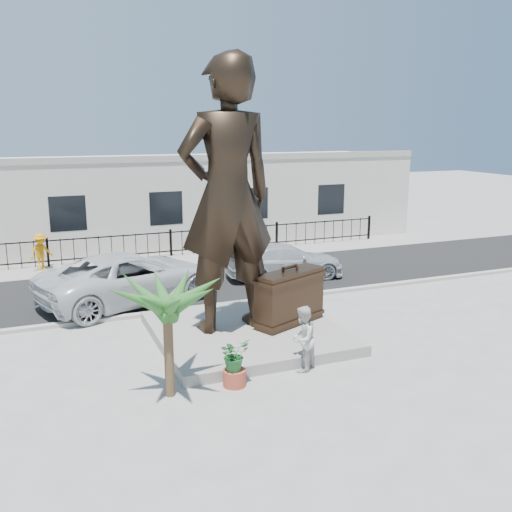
% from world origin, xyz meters
% --- Properties ---
extents(ground, '(100.00, 100.00, 0.00)m').
position_xyz_m(ground, '(0.00, 0.00, 0.00)').
color(ground, '#9E9991').
rests_on(ground, ground).
extents(street, '(40.00, 7.00, 0.01)m').
position_xyz_m(street, '(0.00, 8.00, 0.01)').
color(street, black).
rests_on(street, ground).
extents(curb, '(40.00, 0.25, 0.12)m').
position_xyz_m(curb, '(0.00, 4.50, 0.06)').
color(curb, '#A5A399').
rests_on(curb, ground).
extents(far_sidewalk, '(40.00, 2.50, 0.02)m').
position_xyz_m(far_sidewalk, '(0.00, 12.00, 0.01)').
color(far_sidewalk, '#9E9991').
rests_on(far_sidewalk, ground).
extents(plinth, '(5.20, 5.20, 0.30)m').
position_xyz_m(plinth, '(-0.50, 1.50, 0.15)').
color(plinth, gray).
rests_on(plinth, ground).
extents(fence, '(22.00, 0.10, 1.20)m').
position_xyz_m(fence, '(0.00, 12.80, 0.60)').
color(fence, black).
rests_on(fence, ground).
extents(building, '(28.00, 7.00, 4.40)m').
position_xyz_m(building, '(0.00, 17.00, 2.20)').
color(building, silver).
rests_on(building, ground).
extents(statue, '(2.94, 2.06, 7.70)m').
position_xyz_m(statue, '(-0.98, 1.72, 4.15)').
color(statue, black).
rests_on(statue, plinth).
extents(suitcase, '(2.39, 1.58, 1.61)m').
position_xyz_m(suitcase, '(0.82, 1.36, 1.11)').
color(suitcase, black).
rests_on(suitcase, plinth).
extents(tourist, '(1.03, 1.03, 1.69)m').
position_xyz_m(tourist, '(-0.01, -1.18, 0.84)').
color(tourist, silver).
rests_on(tourist, ground).
extents(car_white, '(6.95, 4.80, 1.76)m').
position_xyz_m(car_white, '(-3.04, 6.19, 0.89)').
color(car_white, silver).
rests_on(car_white, street).
extents(car_silver, '(5.00, 2.55, 1.39)m').
position_xyz_m(car_silver, '(3.35, 7.17, 0.71)').
color(car_silver, '#B3B6B8').
rests_on(car_silver, street).
extents(worker, '(1.18, 1.03, 1.58)m').
position_xyz_m(worker, '(-5.79, 12.21, 0.81)').
color(worker, orange).
rests_on(worker, far_sidewalk).
extents(palm_tree, '(1.80, 1.80, 3.20)m').
position_xyz_m(palm_tree, '(-3.46, -1.29, 0.00)').
color(palm_tree, '#255A20').
rests_on(palm_tree, ground).
extents(planter, '(0.56, 0.56, 0.40)m').
position_xyz_m(planter, '(-1.92, -1.37, 0.20)').
color(planter, '#A4412B').
rests_on(planter, ground).
extents(shrub, '(0.84, 0.77, 0.78)m').
position_xyz_m(shrub, '(-1.92, -1.37, 0.79)').
color(shrub, '#1D5A25').
rests_on(shrub, planter).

